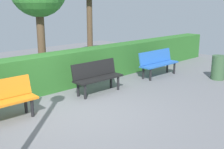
# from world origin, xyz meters

# --- Properties ---
(ground_plane) EXTENTS (17.92, 17.92, 0.00)m
(ground_plane) POSITION_xyz_m (0.00, 0.00, 0.00)
(ground_plane) COLOR slate
(bench_blue) EXTENTS (1.62, 0.48, 0.86)m
(bench_blue) POSITION_xyz_m (-3.95, -0.60, 0.48)
(bench_blue) COLOR blue
(bench_blue) RESTS_ON ground_plane
(bench_black) EXTENTS (1.49, 0.49, 0.86)m
(bench_black) POSITION_xyz_m (-1.27, -0.66, 0.48)
(bench_black) COLOR black
(bench_black) RESTS_ON ground_plane
(bench_orange) EXTENTS (1.44, 0.49, 0.86)m
(bench_orange) POSITION_xyz_m (1.43, -0.58, 0.48)
(bench_orange) COLOR orange
(bench_orange) RESTS_ON ground_plane
(hedge_row) EXTENTS (13.92, 0.65, 1.03)m
(hedge_row) POSITION_xyz_m (-1.19, -1.73, 0.52)
(hedge_row) COLOR #2D6B28
(hedge_row) RESTS_ON ground_plane
(trash_bin) EXTENTS (0.43, 0.43, 0.78)m
(trash_bin) POSITION_xyz_m (-5.00, 1.03, 0.39)
(trash_bin) COLOR #385938
(trash_bin) RESTS_ON ground_plane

